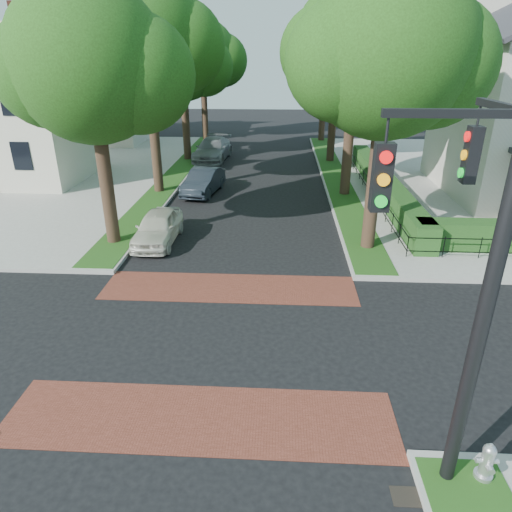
% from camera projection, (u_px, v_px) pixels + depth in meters
% --- Properties ---
extents(ground, '(120.00, 120.00, 0.00)m').
position_uv_depth(ground, '(218.00, 339.00, 13.42)').
color(ground, black).
rests_on(ground, ground).
extents(crosswalk_far, '(9.00, 2.20, 0.01)m').
position_uv_depth(crosswalk_far, '(230.00, 288.00, 16.33)').
color(crosswalk_far, maroon).
rests_on(crosswalk_far, ground).
extents(crosswalk_near, '(9.00, 2.20, 0.01)m').
position_uv_depth(crosswalk_near, '(200.00, 418.00, 10.50)').
color(crosswalk_near, maroon).
rests_on(crosswalk_near, ground).
extents(storm_drain, '(0.65, 0.45, 0.01)m').
position_uv_depth(storm_drain, '(409.00, 497.00, 8.64)').
color(storm_drain, black).
rests_on(storm_drain, ground).
extents(grass_strip_ne, '(1.60, 29.80, 0.02)m').
position_uv_depth(grass_strip_ne, '(335.00, 176.00, 30.50)').
color(grass_strip_ne, '#264614').
rests_on(grass_strip_ne, sidewalk_ne).
extents(grass_strip_nw, '(1.60, 29.80, 0.02)m').
position_uv_depth(grass_strip_nw, '(176.00, 174.00, 31.04)').
color(grass_strip_nw, '#264614').
rests_on(grass_strip_nw, sidewalk_nw).
extents(tree_right_near, '(7.75, 6.67, 10.66)m').
position_uv_depth(tree_right_near, '(389.00, 55.00, 16.63)').
color(tree_right_near, black).
rests_on(tree_right_near, sidewalk_ne).
extents(tree_right_mid, '(8.25, 7.09, 11.22)m').
position_uv_depth(tree_right_mid, '(358.00, 47.00, 23.79)').
color(tree_right_mid, black).
rests_on(tree_right_mid, sidewalk_ne).
extents(tree_right_far, '(7.25, 6.23, 9.74)m').
position_uv_depth(tree_right_far, '(337.00, 65.00, 32.41)').
color(tree_right_far, black).
rests_on(tree_right_far, sidewalk_ne).
extents(tree_right_back, '(7.50, 6.45, 10.20)m').
position_uv_depth(tree_right_back, '(327.00, 58.00, 40.48)').
color(tree_right_back, black).
rests_on(tree_right_back, sidewalk_ne).
extents(tree_left_near, '(7.50, 6.45, 10.20)m').
position_uv_depth(tree_left_near, '(95.00, 65.00, 17.32)').
color(tree_left_near, black).
rests_on(tree_left_near, sidewalk_nw).
extents(tree_left_mid, '(8.00, 6.88, 11.48)m').
position_uv_depth(tree_left_mid, '(149.00, 40.00, 24.19)').
color(tree_left_mid, black).
rests_on(tree_left_mid, sidewalk_nw).
extents(tree_left_far, '(7.00, 6.02, 9.86)m').
position_uv_depth(tree_left_far, '(184.00, 62.00, 32.87)').
color(tree_left_far, black).
rests_on(tree_left_far, sidewalk_nw).
extents(tree_left_back, '(7.75, 6.66, 10.44)m').
position_uv_depth(tree_left_back, '(204.00, 56.00, 40.97)').
color(tree_left_back, black).
rests_on(tree_left_back, sidewalk_nw).
extents(hedge_main_road, '(1.00, 18.00, 1.20)m').
position_uv_depth(hedge_main_road, '(383.00, 184.00, 26.41)').
color(hedge_main_road, '#184116').
rests_on(hedge_main_road, sidewalk_ne).
extents(fence_main_road, '(0.06, 18.00, 0.90)m').
position_uv_depth(fence_main_road, '(369.00, 186.00, 26.51)').
color(fence_main_road, black).
rests_on(fence_main_road, sidewalk_ne).
extents(house_left_near, '(10.00, 9.00, 10.14)m').
position_uv_depth(house_left_near, '(7.00, 99.00, 28.54)').
color(house_left_near, beige).
rests_on(house_left_near, sidewalk_nw).
extents(house_left_far, '(10.00, 9.00, 10.14)m').
position_uv_depth(house_left_far, '(92.00, 85.00, 41.31)').
color(house_left_far, beige).
rests_on(house_left_far, sidewalk_nw).
extents(traffic_signal, '(2.17, 2.00, 8.00)m').
position_uv_depth(traffic_signal, '(477.00, 259.00, 7.23)').
color(traffic_signal, black).
rests_on(traffic_signal, sidewalk_se).
extents(parked_car_front, '(1.67, 4.12, 1.40)m').
position_uv_depth(parked_car_front, '(158.00, 227.00, 20.01)').
color(parked_car_front, silver).
rests_on(parked_car_front, ground).
extents(parked_car_middle, '(2.18, 4.57, 1.45)m').
position_uv_depth(parked_car_middle, '(203.00, 182.00, 27.05)').
color(parked_car_middle, black).
rests_on(parked_car_middle, ground).
extents(parked_car_rear, '(2.75, 5.90, 1.67)m').
position_uv_depth(parked_car_rear, '(213.00, 149.00, 35.51)').
color(parked_car_rear, gray).
rests_on(parked_car_rear, ground).
extents(fire_hydrant, '(0.43, 0.42, 0.85)m').
position_uv_depth(fire_hydrant, '(487.00, 462.00, 8.70)').
color(fire_hydrant, '#B3B4B6').
rests_on(fire_hydrant, sidewalk_se).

